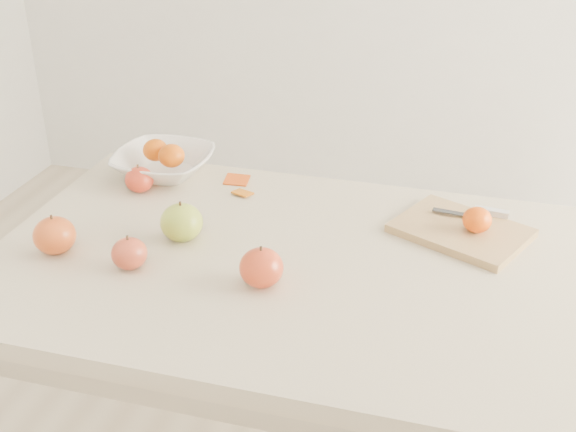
# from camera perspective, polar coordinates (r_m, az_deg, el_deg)

# --- Properties ---
(table) EXTENTS (1.20, 0.80, 0.75)m
(table) POSITION_cam_1_polar(r_m,az_deg,el_deg) (1.54, -0.50, -6.41)
(table) COLOR beige
(table) RESTS_ON ground
(cutting_board) EXTENTS (0.32, 0.29, 0.02)m
(cutting_board) POSITION_cam_1_polar(r_m,az_deg,el_deg) (1.61, 13.51, -1.13)
(cutting_board) COLOR tan
(cutting_board) RESTS_ON table
(board_tangerine) EXTENTS (0.06, 0.06, 0.05)m
(board_tangerine) POSITION_cam_1_polar(r_m,az_deg,el_deg) (1.58, 14.71, -0.29)
(board_tangerine) COLOR #DE4807
(board_tangerine) RESTS_ON cutting_board
(fruit_bowl) EXTENTS (0.24, 0.24, 0.06)m
(fruit_bowl) POSITION_cam_1_polar(r_m,az_deg,el_deg) (1.86, -9.79, 4.12)
(fruit_bowl) COLOR white
(fruit_bowl) RESTS_ON table
(bowl_tangerine_near) EXTENTS (0.06, 0.06, 0.06)m
(bowl_tangerine_near) POSITION_cam_1_polar(r_m,az_deg,el_deg) (1.87, -10.43, 5.16)
(bowl_tangerine_near) COLOR #CC4C07
(bowl_tangerine_near) RESTS_ON fruit_bowl
(bowl_tangerine_far) EXTENTS (0.07, 0.07, 0.06)m
(bowl_tangerine_far) POSITION_cam_1_polar(r_m,az_deg,el_deg) (1.82, -9.20, 4.73)
(bowl_tangerine_far) COLOR #CD4F07
(bowl_tangerine_far) RESTS_ON fruit_bowl
(orange_peel_a) EXTENTS (0.06, 0.05, 0.01)m
(orange_peel_a) POSITION_cam_1_polar(r_m,az_deg,el_deg) (1.80, -4.07, 2.74)
(orange_peel_a) COLOR #C3440D
(orange_peel_a) RESTS_ON table
(orange_peel_b) EXTENTS (0.05, 0.05, 0.01)m
(orange_peel_b) POSITION_cam_1_polar(r_m,az_deg,el_deg) (1.74, -3.61, 1.77)
(orange_peel_b) COLOR #C4620D
(orange_peel_b) RESTS_ON table
(paring_knife) EXTENTS (0.17, 0.05, 0.01)m
(paring_knife) POSITION_cam_1_polar(r_m,az_deg,el_deg) (1.66, 15.32, 0.29)
(paring_knife) COLOR white
(paring_knife) RESTS_ON cutting_board
(apple_green) EXTENTS (0.09, 0.09, 0.08)m
(apple_green) POSITION_cam_1_polar(r_m,az_deg,el_deg) (1.54, -8.40, -0.50)
(apple_green) COLOR olive
(apple_green) RESTS_ON table
(apple_red_b) EXTENTS (0.07, 0.07, 0.06)m
(apple_red_b) POSITION_cam_1_polar(r_m,az_deg,el_deg) (1.47, -12.43, -2.91)
(apple_red_b) COLOR #9E2C1E
(apple_red_b) RESTS_ON table
(apple_red_d) EXTENTS (0.09, 0.09, 0.08)m
(apple_red_d) POSITION_cam_1_polar(r_m,az_deg,el_deg) (1.56, -17.97, -1.47)
(apple_red_d) COLOR #A3230F
(apple_red_d) RESTS_ON table
(apple_red_a) EXTENTS (0.07, 0.07, 0.06)m
(apple_red_a) POSITION_cam_1_polar(r_m,az_deg,el_deg) (1.78, -11.68, 2.84)
(apple_red_a) COLOR maroon
(apple_red_a) RESTS_ON table
(apple_red_e) EXTENTS (0.09, 0.09, 0.08)m
(apple_red_e) POSITION_cam_1_polar(r_m,az_deg,el_deg) (1.38, -2.12, -4.10)
(apple_red_e) COLOR maroon
(apple_red_e) RESTS_ON table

